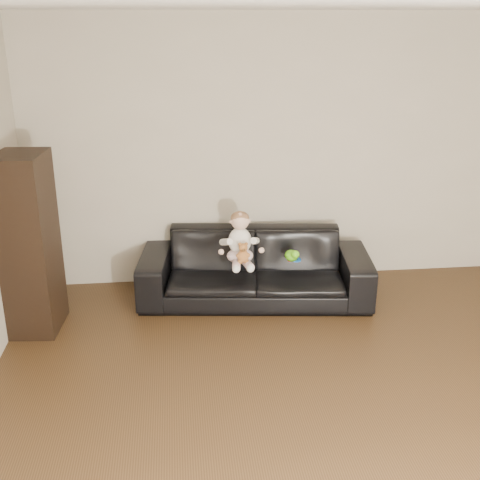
{
  "coord_description": "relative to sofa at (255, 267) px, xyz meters",
  "views": [
    {
      "loc": [
        -1.06,
        -2.95,
        2.53
      ],
      "look_at": [
        -0.5,
        2.15,
        0.63
      ],
      "focal_mm": 45.0,
      "sensor_mm": 36.0,
      "label": 1
    }
  ],
  "objects": [
    {
      "name": "baby",
      "position": [
        -0.15,
        -0.12,
        0.31
      ],
      "size": [
        0.33,
        0.41,
        0.49
      ],
      "rotation": [
        0.0,
        0.0,
        0.04
      ],
      "color": "silver",
      "rests_on": "sofa"
    },
    {
      "name": "shelf_item",
      "position": [
        -1.92,
        -0.37,
        0.79
      ],
      "size": [
        0.2,
        0.26,
        0.28
      ],
      "primitive_type": "cube",
      "rotation": [
        0.0,
        0.0,
        -0.08
      ],
      "color": "silver",
      "rests_on": "cabinet"
    },
    {
      "name": "ceiling",
      "position": [
        0.35,
        -2.25,
        2.29
      ],
      "size": [
        5.5,
        5.5,
        0.0
      ],
      "primitive_type": "plane",
      "rotation": [
        3.14,
        0.0,
        0.0
      ],
      "color": "#B4AA97",
      "rests_on": "ground"
    },
    {
      "name": "floor",
      "position": [
        0.35,
        -2.25,
        -0.31
      ],
      "size": [
        5.5,
        5.5,
        0.0
      ],
      "primitive_type": "plane",
      "color": "#412B17",
      "rests_on": "ground"
    },
    {
      "name": "wall_back",
      "position": [
        0.35,
        0.5,
        0.99
      ],
      "size": [
        5.0,
        0.0,
        5.0
      ],
      "primitive_type": "plane",
      "rotation": [
        1.57,
        0.0,
        0.0
      ],
      "color": "#B4AA97",
      "rests_on": "ground"
    },
    {
      "name": "cabinet",
      "position": [
        -1.94,
        -0.37,
        0.45
      ],
      "size": [
        0.42,
        0.56,
        1.53
      ],
      "primitive_type": "cube",
      "rotation": [
        0.0,
        0.0,
        -0.08
      ],
      "color": "black",
      "rests_on": "floor"
    },
    {
      "name": "sofa",
      "position": [
        0.0,
        0.0,
        0.0
      ],
      "size": [
        2.24,
        1.08,
        0.63
      ],
      "primitive_type": "imported",
      "rotation": [
        0.0,
        0.0,
        -0.12
      ],
      "color": "black",
      "rests_on": "floor"
    },
    {
      "name": "toy_rattle",
      "position": [
        0.31,
        -0.14,
        0.13
      ],
      "size": [
        0.08,
        0.08,
        0.06
      ],
      "primitive_type": "sphere",
      "rotation": [
        0.0,
        0.0,
        -0.43
      ],
      "color": "red",
      "rests_on": "sofa"
    },
    {
      "name": "toy_green",
      "position": [
        0.32,
        -0.12,
        0.15
      ],
      "size": [
        0.13,
        0.16,
        0.1
      ],
      "primitive_type": "ellipsoid",
      "rotation": [
        0.0,
        0.0,
        0.05
      ],
      "color": "#5ECB17",
      "rests_on": "sofa"
    },
    {
      "name": "toy_blue_disc",
      "position": [
        0.37,
        -0.12,
        0.11
      ],
      "size": [
        0.12,
        0.12,
        0.01
      ],
      "primitive_type": "cylinder",
      "rotation": [
        0.0,
        0.0,
        -0.35
      ],
      "color": "blue",
      "rests_on": "sofa"
    },
    {
      "name": "teddy_bear",
      "position": [
        -0.14,
        -0.26,
        0.25
      ],
      "size": [
        0.12,
        0.12,
        0.19
      ],
      "rotation": [
        0.0,
        0.0,
        -0.19
      ],
      "color": "#A7652F",
      "rests_on": "sofa"
    }
  ]
}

